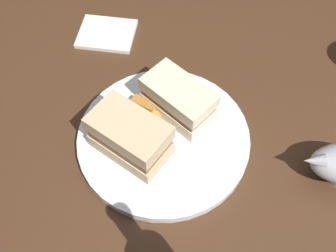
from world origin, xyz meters
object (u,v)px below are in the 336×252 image
(plate, at_px, (164,138))
(sandwich_half_right, at_px, (130,137))
(sandwich_half_left, at_px, (177,99))
(napkin, at_px, (107,34))

(plate, relative_size, sandwich_half_right, 2.09)
(plate, xyz_separation_m, sandwich_half_left, (0.00, 0.06, 0.04))
(plate, height_order, sandwich_half_left, sandwich_half_left)
(sandwich_half_right, height_order, napkin, sandwich_half_right)
(sandwich_half_right, distance_m, napkin, 0.28)
(sandwich_half_right, relative_size, napkin, 1.22)
(plate, xyz_separation_m, sandwich_half_right, (-0.04, -0.04, 0.04))
(plate, height_order, sandwich_half_right, sandwich_half_right)
(plate, distance_m, sandwich_half_right, 0.07)
(sandwich_half_left, distance_m, sandwich_half_right, 0.10)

